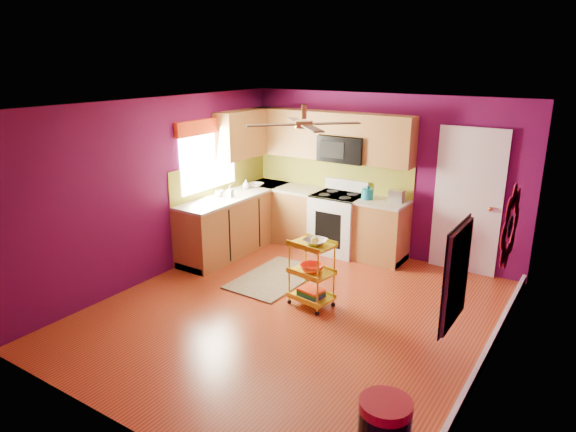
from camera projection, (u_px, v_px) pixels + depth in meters
The scene contains 17 objects.
ground at pixel (294, 313), 6.30m from camera, with size 5.00×5.00×0.00m, color maroon.
room_envelope at pixel (296, 184), 5.81m from camera, with size 4.54×5.04×2.52m.
lower_cabinets at pixel (284, 223), 8.33m from camera, with size 2.81×2.31×0.94m.
electric_range at pixel (338, 222), 8.18m from camera, with size 0.76×0.66×1.13m.
upper_cabinetry at pixel (302, 136), 8.16m from camera, with size 2.80×2.30×1.26m.
left_window at pixel (208, 145), 7.79m from camera, with size 0.08×1.35×1.08m.
panel_door at pixel (468, 203), 7.27m from camera, with size 0.95×0.11×2.15m.
right_wall_art at pixel (490, 245), 4.44m from camera, with size 0.04×2.74×1.04m.
ceiling_fan at pixel (304, 123), 5.79m from camera, with size 1.01×1.01×0.26m.
shag_rug at pixel (275, 278), 7.27m from camera, with size 0.84×1.38×0.02m, color black.
rolling_cart at pixel (312, 270), 6.35m from camera, with size 0.57×0.45×0.93m.
teal_kettle at pixel (367, 194), 7.78m from camera, with size 0.18×0.18×0.21m.
toaster at pixel (397, 196), 7.63m from camera, with size 0.22×0.15×0.18m, color beige.
soap_bottle_a at pixel (230, 191), 7.89m from camera, with size 0.08×0.08×0.18m, color #EA3F72.
soap_bottle_b at pixel (246, 184), 8.40m from camera, with size 0.12×0.12×0.15m, color white.
counter_dish at pixel (256, 185), 8.55m from camera, with size 0.24×0.24×0.06m, color white.
counter_cup at pixel (219, 194), 7.92m from camera, with size 0.13×0.13×0.10m, color white.
Camera 1 is at (3.04, -4.79, 3.00)m, focal length 32.00 mm.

